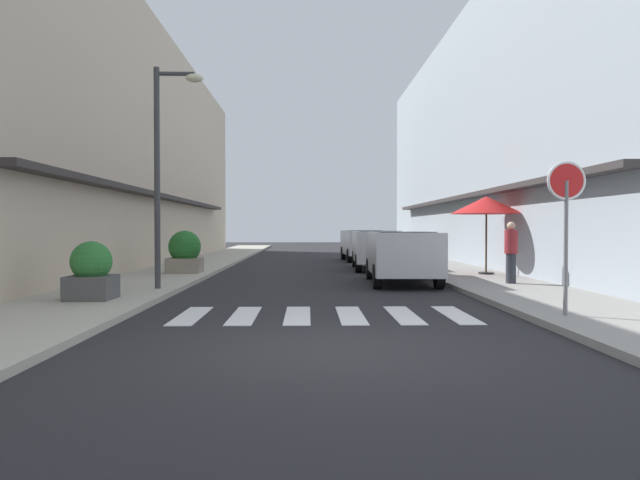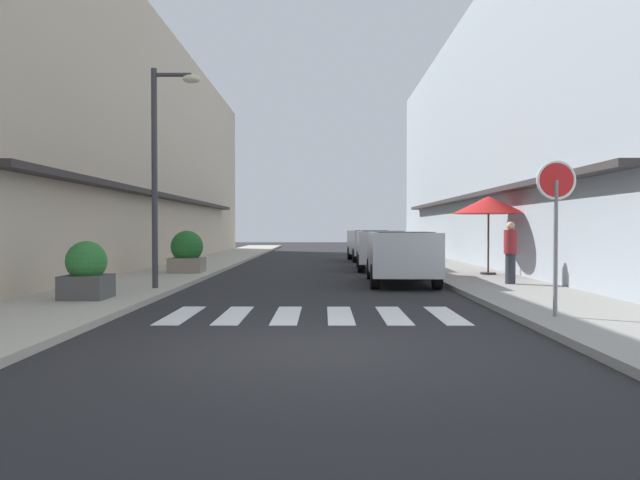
# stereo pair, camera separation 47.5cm
# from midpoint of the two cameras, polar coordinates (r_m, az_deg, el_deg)

# --- Properties ---
(ground_plane) EXTENTS (84.46, 84.46, 0.00)m
(ground_plane) POSITION_cam_midpoint_polar(r_m,az_deg,el_deg) (22.83, 0.48, -2.77)
(ground_plane) COLOR #232326
(sidewalk_left) EXTENTS (2.78, 53.75, 0.12)m
(sidewalk_left) POSITION_cam_midpoint_polar(r_m,az_deg,el_deg) (23.31, -11.41, -2.56)
(sidewalk_left) COLOR #ADA899
(sidewalk_left) RESTS_ON ground_plane
(sidewalk_right) EXTENTS (2.78, 53.75, 0.12)m
(sidewalk_right) POSITION_cam_midpoint_polar(r_m,az_deg,el_deg) (23.34, 12.35, -2.56)
(sidewalk_right) COLOR gray
(sidewalk_right) RESTS_ON ground_plane
(building_row_left) EXTENTS (5.50, 36.55, 9.81)m
(building_row_left) POSITION_cam_midpoint_polar(r_m,az_deg,el_deg) (25.44, -19.73, 8.64)
(building_row_left) COLOR #C6B299
(building_row_left) RESTS_ON ground_plane
(building_row_right) EXTENTS (5.50, 36.55, 10.69)m
(building_row_right) POSITION_cam_midpoint_polar(r_m,az_deg,el_deg) (25.54, 20.65, 9.60)
(building_row_right) COLOR #939EA8
(building_row_right) RESTS_ON ground_plane
(crosswalk) EXTENTS (5.20, 2.20, 0.01)m
(crosswalk) POSITION_cam_midpoint_polar(r_m,az_deg,el_deg) (10.49, 0.67, -7.38)
(crosswalk) COLOR silver
(crosswalk) RESTS_ON ground_plane
(parked_car_near) EXTENTS (1.96, 4.38, 1.47)m
(parked_car_near) POSITION_cam_midpoint_polar(r_m,az_deg,el_deg) (16.47, 8.77, -1.09)
(parked_car_near) COLOR silver
(parked_car_near) RESTS_ON ground_plane
(parked_car_mid) EXTENTS (1.95, 4.35, 1.47)m
(parked_car_mid) POSITION_cam_midpoint_polar(r_m,az_deg,el_deg) (21.99, 6.64, -0.52)
(parked_car_mid) COLOR silver
(parked_car_mid) RESTS_ON ground_plane
(parked_car_far) EXTENTS (1.96, 4.02, 1.47)m
(parked_car_far) POSITION_cam_midpoint_polar(r_m,az_deg,el_deg) (27.85, 5.30, -0.17)
(parked_car_far) COLOR silver
(parked_car_far) RESTS_ON ground_plane
(round_street_sign) EXTENTS (0.65, 0.07, 2.55)m
(round_street_sign) POSITION_cam_midpoint_polar(r_m,az_deg,el_deg) (10.35, 23.34, 3.89)
(round_street_sign) COLOR slate
(round_street_sign) RESTS_ON sidewalk_right
(street_lamp) EXTENTS (1.19, 0.28, 5.28)m
(street_lamp) POSITION_cam_midpoint_polar(r_m,az_deg,el_deg) (14.58, -14.28, 8.17)
(street_lamp) COLOR #38383D
(street_lamp) RESTS_ON sidewalk_left
(cafe_umbrella) EXTENTS (2.25, 2.25, 2.45)m
(cafe_umbrella) POSITION_cam_midpoint_polar(r_m,az_deg,el_deg) (19.00, 16.87, 3.27)
(cafe_umbrella) COLOR #262626
(cafe_umbrella) RESTS_ON sidewalk_right
(planter_corner) EXTENTS (0.88, 0.88, 1.18)m
(planter_corner) POSITION_cam_midpoint_polar(r_m,az_deg,el_deg) (12.77, -20.92, -2.90)
(planter_corner) COLOR #4C4C4C
(planter_corner) RESTS_ON sidewalk_left
(planter_midblock) EXTENTS (1.06, 1.06, 1.37)m
(planter_midblock) POSITION_cam_midpoint_polar(r_m,az_deg,el_deg) (19.49, -12.22, -1.20)
(planter_midblock) COLOR gray
(planter_midblock) RESTS_ON sidewalk_left
(planter_far) EXTENTS (1.00, 1.00, 1.17)m
(planter_far) POSITION_cam_midpoint_polar(r_m,az_deg,el_deg) (27.03, 9.69, -0.81)
(planter_far) COLOR #4C4C4C
(planter_far) RESTS_ON sidewalk_right
(pedestrian_walking_near) EXTENTS (0.34, 0.34, 1.62)m
(pedestrian_walking_near) POSITION_cam_midpoint_polar(r_m,az_deg,el_deg) (15.95, 18.97, -1.05)
(pedestrian_walking_near) COLOR #282B33
(pedestrian_walking_near) RESTS_ON sidewalk_right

